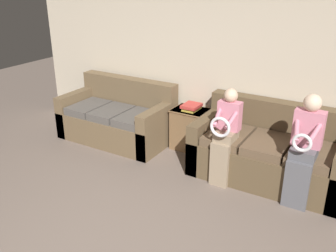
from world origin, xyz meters
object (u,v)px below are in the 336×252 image
couch_main (270,153)px  child_right_seated (304,146)px  child_left_seated (225,133)px  couch_side (118,119)px  book_stack (192,107)px  side_shelf (190,129)px

couch_main → child_right_seated: 0.69m
child_left_seated → couch_main: bearing=41.1°
child_right_seated → couch_side: bearing=172.7°
couch_main → book_stack: bearing=169.7°
couch_side → child_right_seated: bearing=-7.3°
child_left_seated → couch_side: bearing=168.9°
child_right_seated → child_left_seated: bearing=-179.3°
side_shelf → couch_side: bearing=-167.7°
couch_main → book_stack: 1.28m
child_left_seated → child_right_seated: child_right_seated is taller
side_shelf → couch_main: bearing=-10.4°
couch_main → book_stack: couch_main is taller
couch_main → side_shelf: size_ratio=3.07×
book_stack → child_left_seated: bearing=-38.6°
couch_side → book_stack: bearing=12.0°
couch_main → child_right_seated: bearing=-40.3°
couch_side → child_left_seated: child_left_seated is taller
child_right_seated → book_stack: size_ratio=4.21×
couch_side → child_right_seated: 2.85m
child_right_seated → side_shelf: (-1.68, 0.60, -0.38)m
couch_side → book_stack: (1.13, 0.24, 0.33)m
couch_side → child_right_seated: child_right_seated is taller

